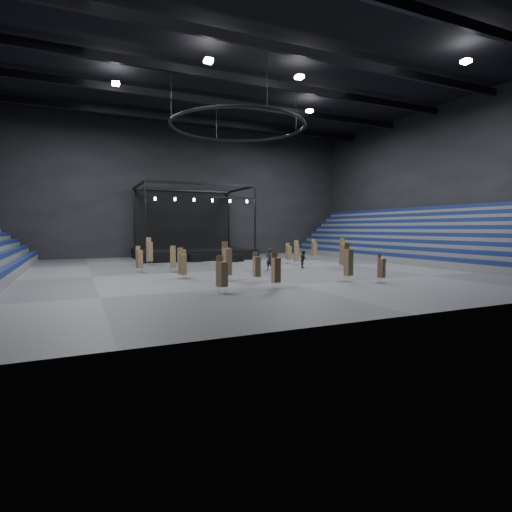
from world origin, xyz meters
name	(u,v)px	position (x,y,z in m)	size (l,w,h in m)	color
floor	(238,270)	(0.00, 0.00, 0.00)	(50.00, 50.00, 0.00)	#444447
ceiling	(238,69)	(0.00, 0.00, 18.00)	(50.00, 42.00, 0.20)	black
wall_back	(182,191)	(0.00, 21.00, 9.00)	(50.00, 0.20, 18.00)	black
wall_front	(420,108)	(0.00, -21.00, 9.00)	(50.00, 0.20, 18.00)	black
wall_right	(437,184)	(25.00, 0.00, 9.00)	(0.20, 42.00, 18.00)	black
bleachers_right	(422,247)	(22.94, 0.00, 1.73)	(7.20, 40.00, 6.40)	#535356
stage	(192,247)	(0.00, 16.24, 1.45)	(14.00, 10.00, 9.20)	black
truss_ring	(238,126)	(0.00, 0.00, 13.00)	(12.30, 12.30, 5.15)	black
roof_girders	(238,79)	(0.00, 0.00, 17.20)	(49.00, 30.35, 0.70)	black
floodlights	(256,69)	(0.00, -4.00, 16.60)	(28.60, 16.60, 0.25)	white
flight_case_left	(196,258)	(-1.11, 10.19, 0.46)	(1.37, 0.68, 0.91)	black
flight_case_mid	(232,258)	(2.64, 8.47, 0.45)	(1.36, 0.68, 0.91)	black
flight_case_right	(239,258)	(3.51, 8.68, 0.37)	(1.10, 0.55, 0.73)	black
chair_stack_0	(222,273)	(-5.85, -11.99, 1.20)	(0.65, 0.65, 2.26)	silver
chair_stack_1	(229,257)	(-0.21, 1.98, 1.05)	(0.57, 0.57, 1.95)	silver
chair_stack_2	(276,269)	(-1.96, -11.37, 1.21)	(0.48, 0.48, 2.34)	silver
chair_stack_3	(257,266)	(-1.80, -8.01, 1.13)	(0.46, 0.46, 2.15)	silver
chair_stack_4	(181,263)	(-6.33, -4.02, 1.21)	(0.46, 0.46, 2.38)	silver
chair_stack_5	(314,249)	(12.80, 7.16, 1.34)	(0.58, 0.58, 2.56)	silver
chair_stack_6	(139,259)	(-8.60, 1.84, 1.20)	(0.59, 0.59, 2.31)	silver
chair_stack_7	(296,252)	(7.56, 2.42, 1.34)	(0.63, 0.63, 2.60)	silver
chair_stack_8	(348,262)	(4.46, -10.43, 1.42)	(0.55, 0.55, 2.80)	silver
chair_stack_9	(184,264)	(-6.23, -4.44, 1.16)	(0.49, 0.49, 2.26)	silver
chair_stack_10	(343,253)	(9.05, -3.68, 1.51)	(0.61, 0.61, 2.95)	silver
chair_stack_11	(289,252)	(7.70, 4.38, 1.19)	(0.56, 0.56, 2.24)	silver
chair_stack_12	(227,261)	(-3.65, -6.87, 1.48)	(0.68, 0.68, 2.90)	silver
chair_stack_13	(149,251)	(-6.70, 8.01, 1.49)	(0.62, 0.62, 2.91)	silver
chair_stack_14	(381,267)	(6.15, -11.99, 1.07)	(0.55, 0.55, 2.03)	silver
chair_stack_15	(173,258)	(-5.89, 0.73, 1.21)	(0.57, 0.57, 2.31)	silver
man_center	(270,259)	(2.63, -1.15, 0.99)	(0.72, 0.47, 1.98)	black
crew_member	(304,259)	(6.53, -0.74, 0.85)	(0.83, 0.64, 1.70)	black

